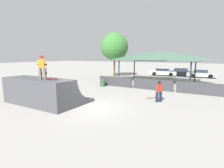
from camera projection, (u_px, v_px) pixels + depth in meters
name	position (u px, v px, depth m)	size (l,w,h in m)	color
ground_plane	(89.00, 108.00, 11.35)	(160.00, 160.00, 0.00)	#A3A09B
quarter_pipe_ramp	(42.00, 92.00, 12.22)	(5.49, 3.56, 1.81)	#4C4C51
skater_on_deck	(42.00, 66.00, 11.01)	(0.67, 0.35, 1.55)	#6B6051
skateboard_on_deck	(52.00, 79.00, 11.09)	(0.85, 0.38, 0.09)	blue
bystander_walking	(159.00, 90.00, 12.61)	(0.41, 0.56, 1.55)	#1E2347
skateboard_on_ground	(151.00, 98.00, 13.83)	(0.69, 0.79, 0.09)	red
barrier_fence	(152.00, 85.00, 17.14)	(12.43, 0.12, 1.05)	#3D3D42
pavilion_shelter	(158.00, 56.00, 21.88)	(9.85, 5.82, 3.98)	#2D2D33
tree_beside_pavilion	(114.00, 47.00, 27.67)	(4.36, 4.36, 6.93)	brown
trash_bin	(103.00, 83.00, 19.11)	(0.52, 0.52, 0.85)	#385B3D
parked_car_white	(163.00, 72.00, 29.69)	(4.54, 2.21, 1.27)	silver
parked_car_black	(181.00, 73.00, 28.61)	(4.32, 1.70, 1.27)	black
parked_car_silver	(201.00, 74.00, 26.86)	(4.19, 1.93, 1.27)	#A8AAAF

